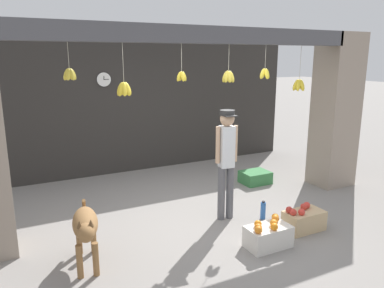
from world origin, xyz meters
The scene contains 11 objects.
ground_plane centered at (0.00, 0.00, 0.00)m, with size 60.00×60.00×0.00m, color gray.
shop_back_wall centered at (0.00, 2.87, 1.41)m, with size 7.15×0.12×2.81m, color #2D2B28.
shop_pillar_right centered at (2.93, 0.30, 1.41)m, with size 0.70×0.60×2.81m, color gray.
storefront_awning centered at (0.01, 0.12, 2.64)m, with size 5.25×0.31×0.99m.
dog centered at (-1.87, -0.56, 0.50)m, with size 0.41×1.04×0.73m.
shopkeeper centered at (0.27, -0.15, 0.98)m, with size 0.34×0.28×1.65m.
fruit_crate_oranges centered at (0.30, -1.15, 0.16)m, with size 0.58×0.34×0.37m.
fruit_crate_apples centered at (1.05, -0.99, 0.15)m, with size 0.56×0.32×0.37m.
produce_box_green centered at (1.65, 0.96, 0.12)m, with size 0.53×0.43×0.23m, color #387A42.
water_bottle centered at (0.77, -0.43, 0.13)m, with size 0.08×0.08×0.29m.
wall_clock centered at (-0.74, 2.79, 1.95)m, with size 0.29×0.03×0.29m.
Camera 1 is at (-2.57, -4.63, 2.40)m, focal length 35.00 mm.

